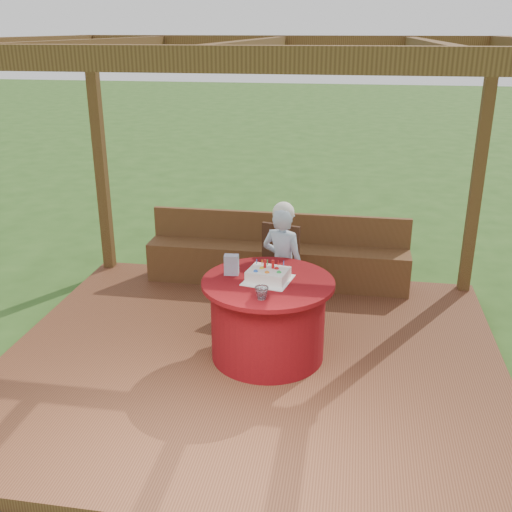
{
  "coord_description": "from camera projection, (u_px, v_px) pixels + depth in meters",
  "views": [
    {
      "loc": [
        0.83,
        -4.69,
        2.91
      ],
      "look_at": [
        0.0,
        0.25,
        1.0
      ],
      "focal_mm": 42.0,
      "sensor_mm": 36.0,
      "label": 1
    }
  ],
  "objects": [
    {
      "name": "drinking_glass",
      "position": [
        262.0,
        293.0,
        4.83
      ],
      "size": [
        0.14,
        0.14,
        0.1
      ],
      "primitive_type": "imported",
      "rotation": [
        0.0,
        0.0,
        -0.28
      ],
      "color": "white",
      "rests_on": "table"
    },
    {
      "name": "gift_bag",
      "position": [
        231.0,
        265.0,
        5.3
      ],
      "size": [
        0.13,
        0.09,
        0.18
      ],
      "primitive_type": "cube",
      "rotation": [
        0.0,
        0.0,
        0.1
      ],
      "color": "#C57FB5",
      "rests_on": "table"
    },
    {
      "name": "ground",
      "position": [
        251.0,
        367.0,
        5.49
      ],
      "size": [
        60.0,
        60.0,
        0.0
      ],
      "primitive_type": "plane",
      "color": "#284D19",
      "rests_on": "ground"
    },
    {
      "name": "bench",
      "position": [
        277.0,
        261.0,
        6.93
      ],
      "size": [
        3.0,
        0.42,
        0.8
      ],
      "color": "brown",
      "rests_on": "deck"
    },
    {
      "name": "birthday_cake",
      "position": [
        268.0,
        275.0,
        5.18
      ],
      "size": [
        0.45,
        0.45,
        0.18
      ],
      "color": "white",
      "rests_on": "table"
    },
    {
      "name": "pergola",
      "position": [
        251.0,
        98.0,
        4.63
      ],
      "size": [
        4.5,
        4.0,
        2.72
      ],
      "color": "brown",
      "rests_on": "deck"
    },
    {
      "name": "deck",
      "position": [
        251.0,
        362.0,
        5.47
      ],
      "size": [
        4.5,
        4.0,
        0.12
      ],
      "primitive_type": "cube",
      "color": "brown",
      "rests_on": "ground"
    },
    {
      "name": "elderly_woman",
      "position": [
        283.0,
        262.0,
        5.89
      ],
      "size": [
        0.51,
        0.42,
        1.25
      ],
      "color": "#8DAED2",
      "rests_on": "deck"
    },
    {
      "name": "chair",
      "position": [
        276.0,
        263.0,
        6.29
      ],
      "size": [
        0.51,
        0.51,
        0.87
      ],
      "color": "#3A1F12",
      "rests_on": "deck"
    },
    {
      "name": "table",
      "position": [
        268.0,
        318.0,
        5.33
      ],
      "size": [
        1.16,
        1.16,
        0.74
      ],
      "color": "maroon",
      "rests_on": "deck"
    }
  ]
}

